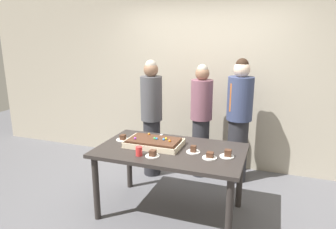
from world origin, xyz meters
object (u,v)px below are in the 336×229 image
object	(u,v)px
plated_slice_center_front	(210,156)
cake_server_utensil	(159,136)
plated_slice_near_right	(227,154)
person_green_shirt_behind	(239,119)
plated_slice_far_right	(193,150)
person_serving_front	(152,116)
sheet_cake	(154,143)
plated_slice_far_left	(153,154)
person_striped_tie_right	(201,119)
plated_slice_near_left	(123,138)
party_table	(171,157)
drink_cup_nearest	(139,151)

from	to	relation	value
plated_slice_center_front	cake_server_utensil	size ratio (longest dim) A/B	0.75
plated_slice_near_right	person_green_shirt_behind	xyz separation A→B (m)	(-0.03, 1.13, 0.09)
plated_slice_far_right	person_serving_front	bearing A→B (deg)	133.81
sheet_cake	plated_slice_far_left	world-z (taller)	sheet_cake
plated_slice_center_front	cake_server_utensil	distance (m)	0.87
plated_slice_near_right	plated_slice_far_left	world-z (taller)	plated_slice_near_right
cake_server_utensil	person_striped_tie_right	bearing A→B (deg)	65.64
plated_slice_near_left	person_green_shirt_behind	world-z (taller)	person_green_shirt_behind
person_green_shirt_behind	cake_server_utensil	bearing A→B (deg)	-11.77
party_table	cake_server_utensil	distance (m)	0.45
plated_slice_far_right	plated_slice_far_left	bearing A→B (deg)	-145.46
party_table	plated_slice_near_right	size ratio (longest dim) A/B	10.79
plated_slice_center_front	plated_slice_far_right	bearing A→B (deg)	155.13
plated_slice_far_left	plated_slice_far_right	size ratio (longest dim) A/B	1.00
party_table	plated_slice_far_left	bearing A→B (deg)	-110.65
party_table	person_serving_front	size ratio (longest dim) A/B	0.96
cake_server_utensil	person_serving_front	distance (m)	0.64
plated_slice_far_right	sheet_cake	bearing A→B (deg)	173.85
plated_slice_near_left	party_table	bearing A→B (deg)	-7.09
person_serving_front	person_green_shirt_behind	bearing A→B (deg)	75.93
plated_slice_near_left	drink_cup_nearest	world-z (taller)	drink_cup_nearest
drink_cup_nearest	person_serving_front	size ratio (longest dim) A/B	0.06
person_serving_front	drink_cup_nearest	bearing A→B (deg)	-7.76
plated_slice_near_right	party_table	bearing A→B (deg)	178.38
person_serving_front	plated_slice_center_front	bearing A→B (deg)	22.33
party_table	drink_cup_nearest	size ratio (longest dim) A/B	16.18
sheet_cake	plated_slice_center_front	xyz separation A→B (m)	(0.68, -0.14, -0.02)
sheet_cake	drink_cup_nearest	bearing A→B (deg)	-95.65
sheet_cake	plated_slice_center_front	size ratio (longest dim) A/B	4.22
plated_slice_center_front	person_striped_tie_right	distance (m)	1.28
sheet_cake	drink_cup_nearest	size ratio (longest dim) A/B	6.33
plated_slice_near_right	person_serving_front	distance (m)	1.53
plated_slice_near_right	cake_server_utensil	distance (m)	0.97
plated_slice_far_right	drink_cup_nearest	world-z (taller)	drink_cup_nearest
party_table	person_serving_front	xyz separation A→B (m)	(-0.60, 0.89, 0.20)
plated_slice_far_left	person_green_shirt_behind	distance (m)	1.55
drink_cup_nearest	plated_slice_near_right	bearing A→B (deg)	17.70
plated_slice_near_left	person_green_shirt_behind	xyz separation A→B (m)	(1.24, 1.03, 0.09)
person_serving_front	person_green_shirt_behind	size ratio (longest dim) A/B	0.98
sheet_cake	person_green_shirt_behind	size ratio (longest dim) A/B	0.37
plated_slice_near_right	person_serving_front	xyz separation A→B (m)	(-1.23, 0.90, 0.08)
plated_slice_center_front	cake_server_utensil	xyz separation A→B (m)	(-0.74, 0.46, -0.02)
party_table	person_serving_front	bearing A→B (deg)	124.21
party_table	sheet_cake	distance (m)	0.25
drink_cup_nearest	cake_server_utensil	xyz separation A→B (m)	(-0.03, 0.64, -0.05)
party_table	plated_slice_far_left	distance (m)	0.31
plated_slice_center_front	person_striped_tie_right	world-z (taller)	person_striped_tie_right
cake_server_utensil	person_striped_tie_right	size ratio (longest dim) A/B	0.12
plated_slice_far_right	cake_server_utensil	bearing A→B (deg)	145.74
sheet_cake	person_serving_front	size ratio (longest dim) A/B	0.38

